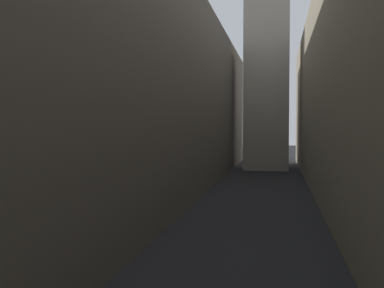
{
  "coord_description": "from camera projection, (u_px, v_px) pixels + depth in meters",
  "views": [
    {
      "loc": [
        2.07,
        9.44,
        7.05
      ],
      "look_at": [
        0.0,
        19.99,
        6.63
      ],
      "focal_mm": 41.6,
      "sensor_mm": 36.0,
      "label": 1
    }
  ],
  "objects": [
    {
      "name": "ground_plane",
      "position": [
        254.0,
        208.0,
        38.48
      ],
      "size": [
        264.0,
        264.0,
        0.0
      ],
      "primitive_type": "plane",
      "color": "#232326"
    },
    {
      "name": "building_block_left",
      "position": [
        118.0,
        93.0,
        42.55
      ],
      "size": [
        15.14,
        108.0,
        20.58
      ],
      "primitive_type": "cube",
      "color": "#60594F",
      "rests_on": "ground"
    }
  ]
}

